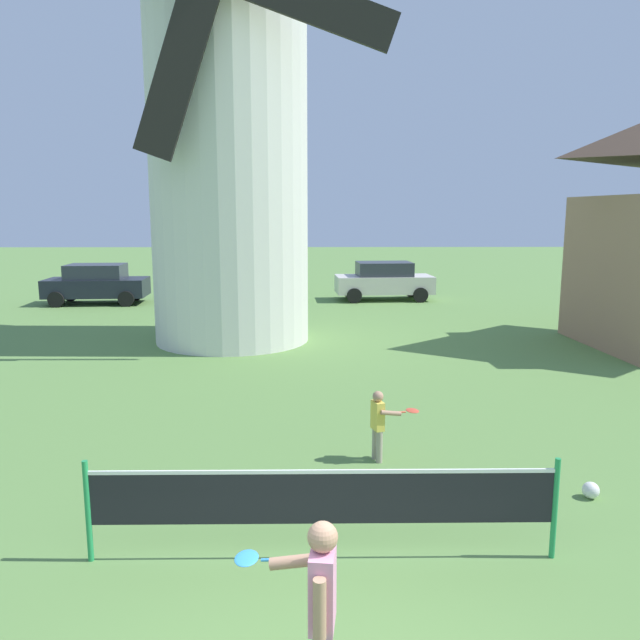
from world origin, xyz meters
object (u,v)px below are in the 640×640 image
(player_near, at_px, (320,604))
(parked_car_green, at_px, (233,281))
(parked_car_cream, at_px, (384,280))
(parked_car_black, at_px, (97,283))
(player_far, at_px, (380,421))
(tennis_net, at_px, (322,498))
(windmill, at_px, (227,112))
(stray_ball, at_px, (591,490))

(player_near, relative_size, parked_car_green, 0.35)
(parked_car_cream, bearing_deg, player_near, -97.75)
(parked_car_black, relative_size, parked_car_green, 0.95)
(parked_car_black, bearing_deg, player_far, -59.10)
(tennis_net, height_order, player_far, tennis_net)
(windmill, height_order, parked_car_green, windmill)
(player_far, relative_size, stray_ball, 4.96)
(player_far, bearing_deg, parked_car_black, 120.90)
(player_near, xyz_separation_m, parked_car_black, (-8.53, 20.35, -0.01))
(player_far, bearing_deg, parked_car_green, 104.27)
(windmill, xyz_separation_m, parked_car_cream, (5.20, 8.05, -5.41))
(player_far, height_order, stray_ball, player_far)
(player_far, xyz_separation_m, stray_ball, (2.56, -1.25, -0.49))
(windmill, distance_m, stray_ball, 13.02)
(stray_ball, bearing_deg, player_far, 154.03)
(windmill, bearing_deg, player_near, -80.16)
(parked_car_green, height_order, parked_car_cream, same)
(parked_car_green, bearing_deg, stray_ball, -69.17)
(player_near, height_order, parked_car_green, parked_car_green)
(windmill, distance_m, parked_car_cream, 11.00)
(tennis_net, height_order, parked_car_cream, parked_car_cream)
(parked_car_cream, bearing_deg, windmill, -122.84)
(player_near, xyz_separation_m, parked_car_green, (-3.28, 21.09, -0.01))
(player_far, relative_size, parked_car_green, 0.25)
(parked_car_cream, bearing_deg, parked_car_green, -178.04)
(player_near, relative_size, stray_ball, 6.85)
(stray_ball, distance_m, parked_car_black, 20.86)
(player_near, bearing_deg, windmill, 99.84)
(player_far, xyz_separation_m, parked_car_black, (-9.45, 15.79, 0.21))
(player_near, bearing_deg, parked_car_black, 112.73)
(player_near, height_order, parked_car_black, parked_car_black)
(windmill, relative_size, stray_ball, 62.30)
(windmill, relative_size, parked_car_black, 3.35)
(windmill, xyz_separation_m, parked_car_black, (-6.23, 7.11, -5.41))
(windmill, height_order, tennis_net, windmill)
(tennis_net, distance_m, player_far, 2.75)
(tennis_net, bearing_deg, stray_ball, 21.59)
(stray_ball, bearing_deg, windmill, 120.20)
(stray_ball, distance_m, parked_car_cream, 18.01)
(parked_car_green, xyz_separation_m, parked_car_cream, (6.18, 0.21, -0.00))
(stray_ball, bearing_deg, parked_car_green, 110.83)
(parked_car_cream, bearing_deg, player_far, -96.72)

